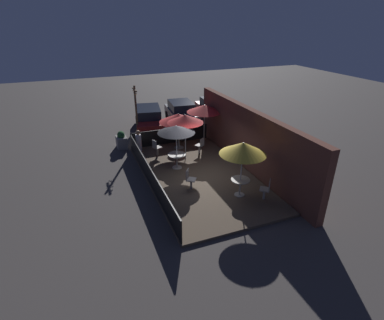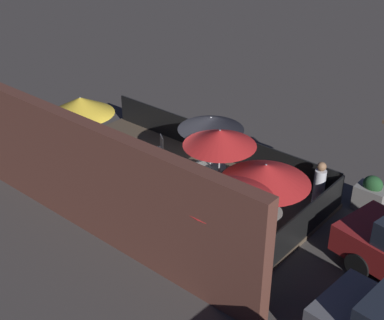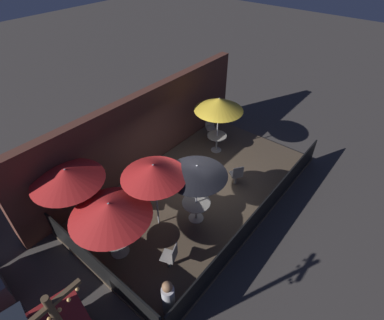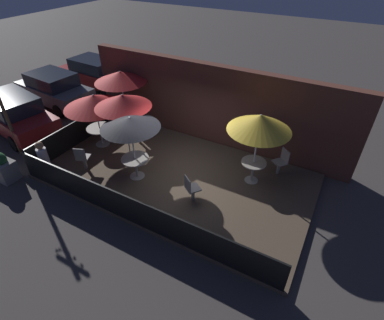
# 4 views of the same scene
# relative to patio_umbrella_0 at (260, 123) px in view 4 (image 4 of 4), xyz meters

# --- Properties ---
(ground_plane) EXTENTS (60.00, 60.00, 0.00)m
(ground_plane) POSITION_rel_patio_umbrella_0_xyz_m (-2.37, -0.96, -2.33)
(ground_plane) COLOR #423D3A
(patio_deck) EXTENTS (9.01, 4.99, 0.12)m
(patio_deck) POSITION_rel_patio_umbrella_0_xyz_m (-2.37, -0.96, -2.27)
(patio_deck) COLOR brown
(patio_deck) RESTS_ON ground_plane
(building_wall) EXTENTS (10.61, 0.36, 3.16)m
(building_wall) POSITION_rel_patio_umbrella_0_xyz_m (-2.37, 1.77, -0.75)
(building_wall) COLOR brown
(building_wall) RESTS_ON ground_plane
(fence_front) EXTENTS (8.81, 0.05, 0.95)m
(fence_front) POSITION_rel_patio_umbrella_0_xyz_m (-2.37, -3.41, -1.74)
(fence_front) COLOR black
(fence_front) RESTS_ON patio_deck
(fence_side_left) EXTENTS (0.05, 4.79, 0.95)m
(fence_side_left) POSITION_rel_patio_umbrella_0_xyz_m (-6.83, -0.96, -1.74)
(fence_side_left) COLOR black
(fence_side_left) RESTS_ON patio_deck
(patio_umbrella_0) EXTENTS (1.94, 1.94, 2.47)m
(patio_umbrella_0) POSITION_rel_patio_umbrella_0_xyz_m (0.00, 0.00, 0.00)
(patio_umbrella_0) COLOR #B2B2B7
(patio_umbrella_0) RESTS_ON patio_deck
(patio_umbrella_1) EXTENTS (2.23, 2.23, 2.09)m
(patio_umbrella_1) POSITION_rel_patio_umbrella_0_xyz_m (-5.94, -0.73, -0.37)
(patio_umbrella_1) COLOR #B2B2B7
(patio_umbrella_1) RESTS_ON patio_deck
(patio_umbrella_2) EXTENTS (1.85, 1.85, 2.28)m
(patio_umbrella_2) POSITION_rel_patio_umbrella_0_xyz_m (-3.50, -1.69, -0.12)
(patio_umbrella_2) COLOR #B2B2B7
(patio_umbrella_2) RESTS_ON patio_deck
(patio_umbrella_3) EXTENTS (1.91, 1.91, 2.48)m
(patio_umbrella_3) POSITION_rel_patio_umbrella_0_xyz_m (-4.43, -0.87, 0.05)
(patio_umbrella_3) COLOR #B2B2B7
(patio_umbrella_3) RESTS_ON patio_deck
(patio_umbrella_4) EXTENTS (2.09, 2.09, 2.41)m
(patio_umbrella_4) POSITION_rel_patio_umbrella_0_xyz_m (-6.06, 0.94, -0.02)
(patio_umbrella_4) COLOR #B2B2B7
(patio_umbrella_4) RESTS_ON patio_deck
(dining_table_0) EXTENTS (0.81, 0.81, 0.77)m
(dining_table_0) POSITION_rel_patio_umbrella_0_xyz_m (0.00, 0.00, -1.61)
(dining_table_0) COLOR #9E998E
(dining_table_0) RESTS_ON patio_deck
(dining_table_1) EXTENTS (1.00, 1.00, 0.75)m
(dining_table_1) POSITION_rel_patio_umbrella_0_xyz_m (-5.94, -0.73, -1.61)
(dining_table_1) COLOR #9E998E
(dining_table_1) RESTS_ON patio_deck
(dining_table_2) EXTENTS (0.91, 0.91, 0.76)m
(dining_table_2) POSITION_rel_patio_umbrella_0_xyz_m (-3.50, -1.69, -1.61)
(dining_table_2) COLOR #9E998E
(dining_table_2) RESTS_ON patio_deck
(patio_chair_0) EXTENTS (0.56, 0.56, 0.94)m
(patio_chair_0) POSITION_rel_patio_umbrella_0_xyz_m (0.70, 0.85, -1.70)
(patio_chair_0) COLOR gray
(patio_chair_0) RESTS_ON patio_deck
(patio_chair_1) EXTENTS (0.56, 0.56, 0.93)m
(patio_chair_1) POSITION_rel_patio_umbrella_0_xyz_m (-1.31, -1.82, -1.70)
(patio_chair_1) COLOR gray
(patio_chair_1) RESTS_ON patio_deck
(patio_chair_2) EXTENTS (0.56, 0.56, 0.96)m
(patio_chair_2) POSITION_rel_patio_umbrella_0_xyz_m (-4.69, 0.12, -1.69)
(patio_chair_2) COLOR gray
(patio_chair_2) RESTS_ON patio_deck
(patio_chair_3) EXTENTS (0.52, 0.52, 0.94)m
(patio_chair_3) POSITION_rel_patio_umbrella_0_xyz_m (-5.34, -2.26, -1.70)
(patio_chair_3) COLOR gray
(patio_chair_3) RESTS_ON patio_deck
(patron_0) EXTENTS (0.34, 0.34, 1.28)m
(patron_0) POSITION_rel_patio_umbrella_0_xyz_m (-6.28, -3.05, -1.61)
(patron_0) COLOR silver
(patron_0) RESTS_ON patio_deck
(planter_box) EXTENTS (0.84, 0.59, 1.05)m
(planter_box) POSITION_rel_patio_umbrella_0_xyz_m (-7.47, -3.85, -1.87)
(planter_box) COLOR gray
(planter_box) RESTS_ON ground_plane
(light_post) EXTENTS (1.10, 0.12, 3.48)m
(light_post) POSITION_rel_patio_umbrella_0_xyz_m (-8.37, -2.65, -0.37)
(light_post) COLOR brown
(light_post) RESTS_ON ground_plane
(parked_car_0) EXTENTS (4.69, 2.48, 1.62)m
(parked_car_0) POSITION_rel_patio_umbrella_0_xyz_m (-9.95, -1.54, -1.49)
(parked_car_0) COLOR maroon
(parked_car_0) RESTS_ON ground_plane
(parked_car_1) EXTENTS (4.13, 2.06, 1.62)m
(parked_car_1) POSITION_rel_patio_umbrella_0_xyz_m (-10.57, 1.06, -1.49)
(parked_car_1) COLOR #5B5B60
(parked_car_1) RESTS_ON ground_plane
(parked_car_2) EXTENTS (4.38, 1.96, 1.62)m
(parked_car_2) POSITION_rel_patio_umbrella_0_xyz_m (-10.34, 3.66, -1.49)
(parked_car_2) COLOR maroon
(parked_car_2) RESTS_ON ground_plane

